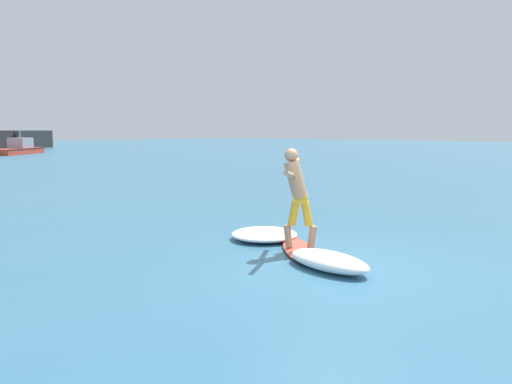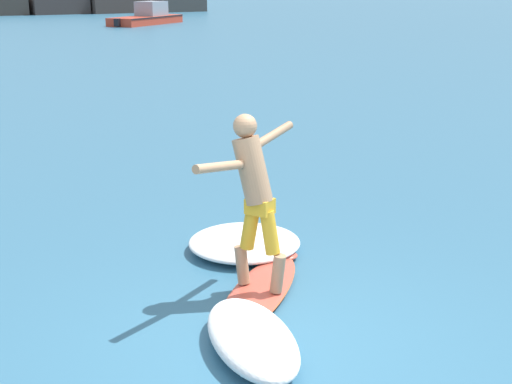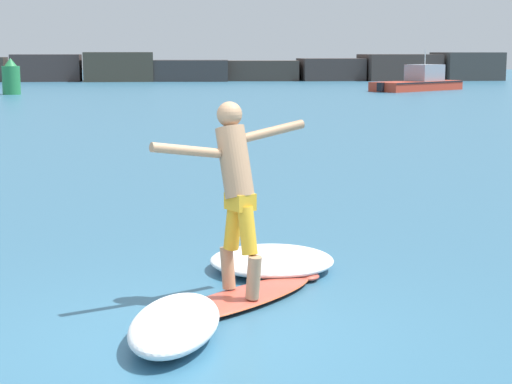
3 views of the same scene
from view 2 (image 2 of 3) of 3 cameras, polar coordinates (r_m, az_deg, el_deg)
ground_plane at (r=6.70m, az=1.01°, el=-12.03°), size 200.00×200.00×0.00m
surfboard at (r=7.63m, az=0.39°, el=-7.83°), size 1.88×1.91×0.23m
surfer at (r=7.23m, az=-0.18°, el=0.36°), size 1.52×0.93×1.84m
fishing_boat_near_jetty at (r=52.35m, az=-8.63°, el=13.69°), size 6.86×5.69×2.45m
wave_foam_at_tail at (r=8.76m, az=-0.93°, el=-4.05°), size 1.54×1.54×0.22m
wave_foam_at_nose at (r=6.49m, az=-0.34°, el=-11.60°), size 0.99×1.68×0.29m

